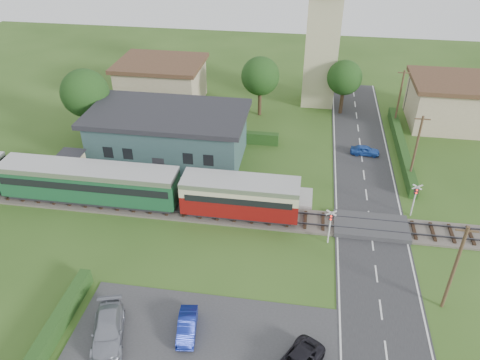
# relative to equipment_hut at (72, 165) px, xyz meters

# --- Properties ---
(ground) EXTENTS (120.00, 120.00, 0.00)m
(ground) POSITION_rel_equipment_hut_xyz_m (18.00, -5.20, -1.75)
(ground) COLOR #2D4C19
(railway_track) EXTENTS (76.00, 3.20, 0.49)m
(railway_track) POSITION_rel_equipment_hut_xyz_m (18.00, -3.20, -1.64)
(railway_track) COLOR #4C443D
(railway_track) RESTS_ON ground
(road) EXTENTS (6.00, 70.00, 0.05)m
(road) POSITION_rel_equipment_hut_xyz_m (28.00, -5.20, -1.72)
(road) COLOR #28282B
(road) RESTS_ON ground
(car_park) EXTENTS (17.00, 9.00, 0.08)m
(car_park) POSITION_rel_equipment_hut_xyz_m (16.50, -17.20, -1.71)
(car_park) COLOR #333335
(car_park) RESTS_ON ground
(crossing_deck) EXTENTS (6.20, 3.40, 0.45)m
(crossing_deck) POSITION_rel_equipment_hut_xyz_m (28.00, -3.20, -1.52)
(crossing_deck) COLOR #333335
(crossing_deck) RESTS_ON ground
(platform) EXTENTS (30.00, 3.00, 0.45)m
(platform) POSITION_rel_equipment_hut_xyz_m (8.00, 0.00, -1.52)
(platform) COLOR gray
(platform) RESTS_ON ground
(equipment_hut) EXTENTS (2.30, 2.30, 2.55)m
(equipment_hut) POSITION_rel_equipment_hut_xyz_m (0.00, 0.00, 0.00)
(equipment_hut) COLOR #C0B78C
(equipment_hut) RESTS_ON platform
(station_building) EXTENTS (16.00, 9.00, 5.30)m
(station_building) POSITION_rel_equipment_hut_xyz_m (8.00, 5.79, 0.95)
(station_building) COLOR #314A4A
(station_building) RESTS_ON ground
(train) EXTENTS (43.20, 2.90, 3.40)m
(train) POSITION_rel_equipment_hut_xyz_m (0.06, -3.20, 0.43)
(train) COLOR #232328
(train) RESTS_ON ground
(church_tower) EXTENTS (6.00, 6.00, 17.60)m
(church_tower) POSITION_rel_equipment_hut_xyz_m (23.00, 22.80, 8.48)
(church_tower) COLOR #C0B78C
(church_tower) RESTS_ON ground
(house_west) EXTENTS (10.80, 8.80, 5.50)m
(house_west) POSITION_rel_equipment_hut_xyz_m (3.00, 19.80, 1.04)
(house_west) COLOR tan
(house_west) RESTS_ON ground
(house_east) EXTENTS (8.80, 8.80, 5.50)m
(house_east) POSITION_rel_equipment_hut_xyz_m (38.00, 18.80, 1.05)
(house_east) COLOR tan
(house_east) RESTS_ON ground
(hedge_carpark) EXTENTS (0.80, 9.00, 1.20)m
(hedge_carpark) POSITION_rel_equipment_hut_xyz_m (7.00, -17.20, -1.15)
(hedge_carpark) COLOR #193814
(hedge_carpark) RESTS_ON ground
(hedge_roadside) EXTENTS (0.80, 18.00, 1.20)m
(hedge_roadside) POSITION_rel_equipment_hut_xyz_m (32.20, 10.80, -1.15)
(hedge_roadside) COLOR #193814
(hedge_roadside) RESTS_ON ground
(hedge_station) EXTENTS (22.00, 0.80, 1.30)m
(hedge_station) POSITION_rel_equipment_hut_xyz_m (8.00, 10.30, -1.10)
(hedge_station) COLOR #193814
(hedge_station) RESTS_ON ground
(tree_a) EXTENTS (5.20, 5.20, 8.00)m
(tree_a) POSITION_rel_equipment_hut_xyz_m (-2.00, 8.80, 3.63)
(tree_a) COLOR #332316
(tree_a) RESTS_ON ground
(tree_b) EXTENTS (4.60, 4.60, 7.34)m
(tree_b) POSITION_rel_equipment_hut_xyz_m (16.00, 17.80, 3.27)
(tree_b) COLOR #332316
(tree_b) RESTS_ON ground
(tree_c) EXTENTS (4.20, 4.20, 6.78)m
(tree_c) POSITION_rel_equipment_hut_xyz_m (26.00, 19.80, 2.91)
(tree_c) COLOR #332316
(tree_c) RESTS_ON ground
(utility_pole_b) EXTENTS (1.40, 0.22, 7.00)m
(utility_pole_b) POSITION_rel_equipment_hut_xyz_m (32.20, -11.20, 1.88)
(utility_pole_b) COLOR #473321
(utility_pole_b) RESTS_ON ground
(utility_pole_c) EXTENTS (1.40, 0.22, 7.00)m
(utility_pole_c) POSITION_rel_equipment_hut_xyz_m (32.20, 4.80, 1.88)
(utility_pole_c) COLOR #473321
(utility_pole_c) RESTS_ON ground
(utility_pole_d) EXTENTS (1.40, 0.22, 7.00)m
(utility_pole_d) POSITION_rel_equipment_hut_xyz_m (32.20, 16.80, 1.88)
(utility_pole_d) COLOR #473321
(utility_pole_d) RESTS_ON ground
(crossing_signal_near) EXTENTS (0.84, 0.28, 3.28)m
(crossing_signal_near) POSITION_rel_equipment_hut_xyz_m (24.40, -5.61, 0.39)
(crossing_signal_near) COLOR silver
(crossing_signal_near) RESTS_ON ground
(crossing_signal_far) EXTENTS (0.84, 0.28, 3.28)m
(crossing_signal_far) POSITION_rel_equipment_hut_xyz_m (31.60, -0.81, 0.39)
(crossing_signal_far) COLOR silver
(crossing_signal_far) RESTS_ON ground
(streetlamp_west) EXTENTS (0.30, 0.30, 5.15)m
(streetlamp_west) POSITION_rel_equipment_hut_xyz_m (-4.00, 14.80, 1.29)
(streetlamp_west) COLOR #3F3F47
(streetlamp_west) RESTS_ON ground
(streetlamp_east) EXTENTS (0.30, 0.30, 5.15)m
(streetlamp_east) POSITION_rel_equipment_hut_xyz_m (34.00, 21.80, 1.29)
(streetlamp_east) COLOR #3F3F47
(streetlamp_east) RESTS_ON ground
(car_on_road) EXTENTS (3.08, 1.33, 1.04)m
(car_on_road) POSITION_rel_equipment_hut_xyz_m (28.31, 9.47, -1.18)
(car_on_road) COLOR #204AA6
(car_on_road) RESTS_ON road
(car_park_blue) EXTENTS (1.61, 3.41, 1.08)m
(car_park_blue) POSITION_rel_equipment_hut_xyz_m (15.36, -16.08, -1.13)
(car_park_blue) COLOR navy
(car_park_blue) RESTS_ON car_park
(car_park_silver) EXTENTS (3.23, 5.06, 1.37)m
(car_park_silver) POSITION_rel_equipment_hut_xyz_m (10.50, -17.25, -0.98)
(car_park_silver) COLOR gray
(car_park_silver) RESTS_ON car_park
(pedestrian_near) EXTENTS (0.59, 0.40, 1.60)m
(pedestrian_near) POSITION_rel_equipment_hut_xyz_m (12.91, -0.69, -0.50)
(pedestrian_near) COLOR gray
(pedestrian_near) RESTS_ON platform
(pedestrian_far) EXTENTS (0.81, 0.89, 1.48)m
(pedestrian_far) POSITION_rel_equipment_hut_xyz_m (2.12, -0.20, -0.56)
(pedestrian_far) COLOR gray
(pedestrian_far) RESTS_ON platform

